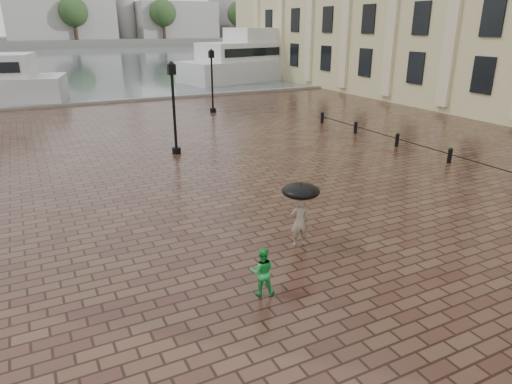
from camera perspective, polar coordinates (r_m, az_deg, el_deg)
ground at (r=10.62m, az=-2.20°, el=-15.28°), size 300.00×300.00×0.00m
harbour_water at (r=100.14m, az=-25.71°, el=14.79°), size 240.00×240.00×0.00m
quay_edge at (r=40.51m, az=-21.88°, el=10.04°), size 80.00×0.60×0.30m
far_shore at (r=168.00m, az=-26.83°, el=16.41°), size 300.00×60.00×2.00m
distant_skyline at (r=166.16m, az=-9.39°, el=21.10°), size 102.50×22.00×33.00m
far_trees at (r=145.96m, az=-27.15°, el=19.43°), size 188.00×8.00×13.50m
bollard_row at (r=23.42m, az=23.08°, el=4.32°), size 0.22×21.22×0.73m
street_lamps at (r=25.76m, az=-22.36°, el=10.16°), size 21.44×14.44×4.40m
adult_pedestrian at (r=13.40m, az=5.48°, el=-3.70°), size 0.63×0.51×1.51m
child_pedestrian at (r=11.07m, az=0.78°, el=-9.90°), size 0.73×0.66×1.23m
ferry_far at (r=57.97m, az=2.07°, el=16.47°), size 24.90×11.56×7.94m
umbrella at (r=13.04m, az=5.62°, el=0.12°), size 1.10×1.10×1.09m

